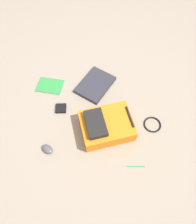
# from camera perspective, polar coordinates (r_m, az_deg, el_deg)

# --- Properties ---
(ground_plane) EXTENTS (3.50, 3.50, 0.00)m
(ground_plane) POSITION_cam_1_polar(r_m,az_deg,el_deg) (1.81, 0.88, -0.37)
(ground_plane) COLOR gray
(backpack) EXTENTS (0.34, 0.42, 0.17)m
(backpack) POSITION_cam_1_polar(r_m,az_deg,el_deg) (1.68, 2.09, -3.65)
(backpack) COLOR orange
(backpack) RESTS_ON ground_plane
(laptop) EXTENTS (0.42, 0.41, 0.03)m
(laptop) POSITION_cam_1_polar(r_m,az_deg,el_deg) (1.95, -0.74, 7.30)
(laptop) COLOR #24242C
(laptop) RESTS_ON ground_plane
(book_manual) EXTENTS (0.23, 0.27, 0.02)m
(book_manual) POSITION_cam_1_polar(r_m,az_deg,el_deg) (2.00, -12.59, 6.81)
(book_manual) COLOR silver
(book_manual) RESTS_ON ground_plane
(computer_mouse) EXTENTS (0.11, 0.11, 0.04)m
(computer_mouse) POSITION_cam_1_polar(r_m,az_deg,el_deg) (1.70, -13.33, -9.59)
(computer_mouse) COLOR #4C4C51
(computer_mouse) RESTS_ON ground_plane
(cable_coil) EXTENTS (0.14, 0.14, 0.01)m
(cable_coil) POSITION_cam_1_polar(r_m,az_deg,el_deg) (1.81, 14.28, -3.24)
(cable_coil) COLOR black
(cable_coil) RESTS_ON ground_plane
(pen_black) EXTENTS (0.03, 0.13, 0.01)m
(pen_black) POSITION_cam_1_polar(r_m,az_deg,el_deg) (1.65, 10.04, -14.09)
(pen_black) COLOR #198C33
(pen_black) RESTS_ON ground_plane
(earbud_pouch) EXTENTS (0.10, 0.10, 0.02)m
(earbud_pouch) POSITION_cam_1_polar(r_m,az_deg,el_deg) (1.85, -9.83, 0.97)
(earbud_pouch) COLOR black
(earbud_pouch) RESTS_ON ground_plane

